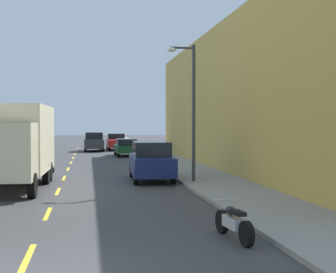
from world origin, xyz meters
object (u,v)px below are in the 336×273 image
object	(u,v)px
delivery_box_truck	(18,142)
parked_wagon_forest	(126,147)
parked_motorcycle	(233,223)
moving_charcoal_sedan	(94,141)
parked_suv_navy	(151,161)
parked_pickup_red	(117,142)
street_lamp	(190,102)
parked_suv_burgundy	(33,141)
parked_suv_teal	(4,151)
parked_wagon_champagne	(22,148)

from	to	relation	value
delivery_box_truck	parked_wagon_forest	size ratio (longest dim) A/B	1.60
parked_motorcycle	moving_charcoal_sedan	bearing A→B (deg)	94.37
moving_charcoal_sedan	parked_motorcycle	world-z (taller)	moving_charcoal_sedan
parked_suv_navy	parked_motorcycle	bearing A→B (deg)	-88.07
parked_suv_navy	moving_charcoal_sedan	xyz separation A→B (m)	(-2.53, 26.19, 0.00)
parked_pickup_red	parked_suv_navy	xyz separation A→B (m)	(0.11, -28.11, 0.16)
parked_pickup_red	moving_charcoal_sedan	bearing A→B (deg)	-141.57
moving_charcoal_sedan	street_lamp	bearing A→B (deg)	-81.58
street_lamp	parked_suv_burgundy	distance (m)	31.02
delivery_box_truck	moving_charcoal_sedan	world-z (taller)	delivery_box_truck
parked_pickup_red	parked_suv_burgundy	world-z (taller)	parked_suv_burgundy
parked_suv_teal	parked_suv_navy	distance (m)	13.55
parked_pickup_red	parked_suv_teal	xyz separation A→B (m)	(-8.62, -17.75, 0.16)
parked_suv_burgundy	moving_charcoal_sedan	world-z (taller)	same
parked_wagon_forest	moving_charcoal_sedan	world-z (taller)	moving_charcoal_sedan
parked_wagon_forest	parked_suv_burgundy	distance (m)	12.72
parked_suv_burgundy	moving_charcoal_sedan	bearing A→B (deg)	-10.70
parked_wagon_forest	parked_motorcycle	xyz separation A→B (m)	(0.28, -30.62, -0.39)
parked_suv_teal	parked_suv_navy	size ratio (longest dim) A/B	1.00
parked_suv_navy	parked_motorcycle	size ratio (longest dim) A/B	2.37
delivery_box_truck	parked_suv_navy	distance (m)	6.46
delivery_box_truck	parked_wagon_forest	distance (m)	20.99
parked_motorcycle	delivery_box_truck	bearing A→B (deg)	121.60
parked_wagon_forest	parked_motorcycle	bearing A→B (deg)	-89.48
parked_wagon_champagne	parked_pickup_red	bearing A→B (deg)	49.17
parked_motorcycle	parked_pickup_red	bearing A→B (deg)	90.75
parked_suv_teal	parked_wagon_champagne	xyz separation A→B (m)	(0.13, 7.92, -0.18)
street_lamp	parked_suv_burgundy	bearing A→B (deg)	109.48
parked_suv_teal	moving_charcoal_sedan	size ratio (longest dim) A/B	1.01
delivery_box_truck	parked_wagon_champagne	world-z (taller)	delivery_box_truck
parked_suv_burgundy	moving_charcoal_sedan	distance (m)	6.27
delivery_box_truck	moving_charcoal_sedan	size ratio (longest dim) A/B	1.57
delivery_box_truck	moving_charcoal_sedan	bearing A→B (deg)	82.69
parked_wagon_champagne	parked_motorcycle	size ratio (longest dim) A/B	2.29
delivery_box_truck	parked_suv_navy	size ratio (longest dim) A/B	1.56
street_lamp	moving_charcoal_sedan	xyz separation A→B (m)	(-4.14, 27.96, -2.85)
delivery_box_truck	parked_suv_navy	bearing A→B (deg)	16.37
parked_suv_teal	parked_wagon_champagne	world-z (taller)	parked_suv_teal
parked_suv_navy	moving_charcoal_sedan	world-z (taller)	same
parked_suv_teal	parked_pickup_red	bearing A→B (deg)	64.11
street_lamp	parked_wagon_champagne	world-z (taller)	street_lamp
parked_wagon_forest	parked_suv_navy	size ratio (longest dim) A/B	0.98
delivery_box_truck	parked_wagon_champagne	size ratio (longest dim) A/B	1.60
delivery_box_truck	parked_wagon_champagne	distance (m)	20.27
parked_wagon_forest	parked_suv_burgundy	world-z (taller)	parked_suv_burgundy
parked_pickup_red	parked_wagon_champagne	xyz separation A→B (m)	(-8.49, -9.82, -0.02)
parked_pickup_red	parked_wagon_champagne	size ratio (longest dim) A/B	1.13
parked_pickup_red	parked_suv_burgundy	xyz separation A→B (m)	(-8.58, -0.75, 0.16)
parked_suv_navy	delivery_box_truck	bearing A→B (deg)	-163.63
street_lamp	parked_suv_burgundy	xyz separation A→B (m)	(-10.30, 29.12, -2.85)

